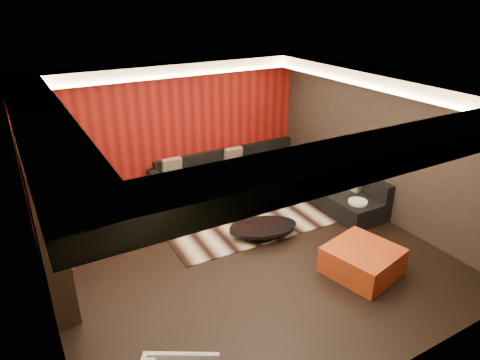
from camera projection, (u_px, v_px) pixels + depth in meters
floor at (242, 253)px, 7.25m from camera, size 6.00×6.00×0.02m
ceiling at (243, 87)px, 6.11m from camera, size 6.00×6.00×0.02m
wall_back at (171, 128)px, 9.07m from camera, size 6.00×0.02×2.80m
wall_left at (33, 225)px, 5.32m from camera, size 0.02×6.00×2.80m
wall_right at (381, 145)px, 8.05m from camera, size 0.02×6.00×2.80m
red_feature_wall at (172, 128)px, 9.04m from camera, size 5.98×0.05×2.78m
soffit_back at (173, 68)px, 8.30m from camera, size 6.00×0.60×0.22m
soffit_front at (386, 151)px, 4.02m from camera, size 6.00×0.60×0.22m
soffit_left at (41, 121)px, 4.93m from camera, size 0.60×4.80×0.22m
soffit_right at (378, 78)px, 7.38m from camera, size 0.60×4.80×0.22m
cove_back at (180, 75)px, 8.07m from camera, size 4.80×0.08×0.04m
cove_front at (359, 149)px, 4.32m from camera, size 4.80×0.08×0.04m
cove_left at (73, 124)px, 5.12m from camera, size 0.08×4.80×0.04m
cove_right at (363, 85)px, 7.26m from camera, size 0.08×4.80×0.04m
tv_surround at (45, 222)px, 5.99m from camera, size 0.30×2.00×2.20m
tv_screen at (53, 197)px, 5.92m from camera, size 0.04×1.30×0.80m
tv_shelf at (62, 243)px, 6.22m from camera, size 0.04×1.60×0.04m
rug at (250, 203)px, 8.92m from camera, size 4.08×3.11×0.02m
coffee_table at (263, 231)px, 7.66m from camera, size 1.51×1.51×0.21m
drum_stool at (192, 209)px, 8.19m from camera, size 0.38×0.38×0.41m
striped_pouf at (165, 209)px, 8.29m from camera, size 0.64×0.64×0.32m
white_side_table at (357, 211)px, 8.13m from camera, size 0.42×0.42×0.45m
orange_ottoman at (362, 261)px, 6.66m from camera, size 1.18×1.18×0.44m
sectional_sofa at (268, 179)px, 9.41m from camera, size 3.65×3.50×0.75m
throw_pillows at (268, 166)px, 9.18m from camera, size 3.22×2.76×0.50m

